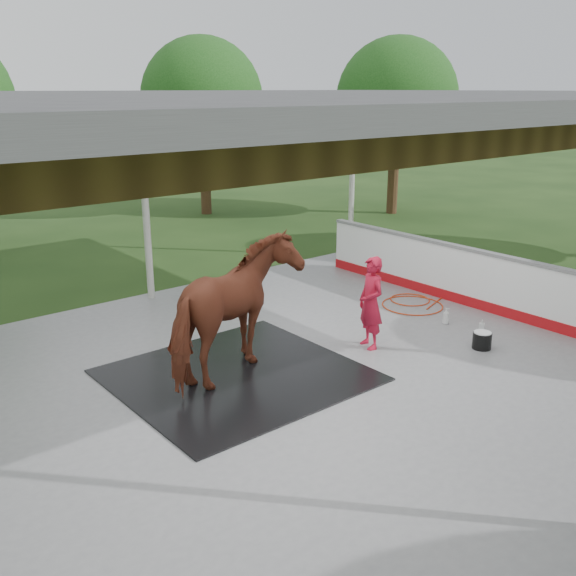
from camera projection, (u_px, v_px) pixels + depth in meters
ground at (301, 376)px, 9.67m from camera, size 100.00×100.00×0.00m
concrete_slab at (301, 374)px, 9.66m from camera, size 12.00×10.00×0.05m
pavilion_structure at (303, 102)px, 8.49m from camera, size 12.60×10.60×4.05m
dasher_board at (483, 282)px, 12.29m from camera, size 0.16×8.00×1.15m
tree_belt at (278, 114)px, 9.38m from camera, size 28.00×28.00×5.80m
rubber_mat at (237, 375)px, 9.54m from camera, size 3.41×3.19×0.03m
horse at (236, 310)px, 9.24m from camera, size 2.62×1.91×2.02m
handler at (371, 303)px, 10.40m from camera, size 0.51×0.64×1.53m
wash_bucket at (482, 340)px, 10.51m from camera, size 0.31×0.31×0.29m
soap_bottle_a at (446, 316)px, 11.60m from camera, size 0.16×0.16×0.30m
soap_bottle_b at (482, 325)px, 11.30m from camera, size 0.13×0.13×0.20m
hose_coil at (412, 303)px, 12.71m from camera, size 2.02×1.25×0.02m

